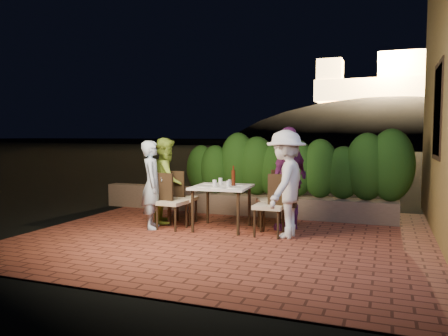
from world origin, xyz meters
The scene contains 31 objects.
ground centered at (0.00, 0.00, -0.02)m, with size 400.00×400.00×0.00m, color black.
terrace_floor centered at (0.00, 0.50, -0.07)m, with size 7.00×6.00×0.15m, color brown.
window_pane centered at (2.82, 1.50, 2.00)m, with size 0.08×1.00×1.40m, color black.
window_frame centered at (2.81, 1.50, 2.00)m, with size 0.06×1.15×1.55m, color black.
planter centered at (0.20, 2.30, 0.20)m, with size 4.20×0.55×0.40m, color brown.
hedge centered at (0.20, 2.30, 0.95)m, with size 4.00×0.70×1.10m, color #1A3D10, non-canonical shape.
parapet centered at (-2.80, 2.30, 0.25)m, with size 2.20×0.30×0.50m, color brown.
hill centered at (2.00, 60.00, -4.00)m, with size 52.00×40.00×22.00m, color black.
fortress centered at (2.00, 60.00, 10.50)m, with size 26.00×8.00×8.00m, color #FFCC7A, non-canonical shape.
dining_table centered at (-0.58, 0.74, 0.38)m, with size 0.95×0.95×0.75m, color white, non-canonical shape.
plate_nw centered at (-0.82, 0.51, 0.76)m, with size 0.22×0.22×0.01m, color white.
plate_sw centered at (-0.90, 0.95, 0.76)m, with size 0.24×0.24×0.01m, color white.
plate_ne centered at (-0.29, 0.52, 0.76)m, with size 0.22×0.22×0.01m, color white.
plate_se centered at (-0.33, 0.97, 0.76)m, with size 0.20×0.20×0.01m, color white.
plate_centre centered at (-0.56, 0.78, 0.76)m, with size 0.20×0.20×0.01m, color white.
plate_front centered at (-0.52, 0.44, 0.76)m, with size 0.24×0.24×0.01m, color white.
glass_nw centered at (-0.65, 0.58, 0.81)m, with size 0.07×0.07×0.12m, color silver.
glass_sw centered at (-0.67, 0.92, 0.81)m, with size 0.07×0.07×0.12m, color silver.
glass_ne centered at (-0.44, 0.66, 0.80)m, with size 0.06×0.06×0.10m, color silver.
glass_se centered at (-0.49, 0.90, 0.80)m, with size 0.06×0.06×0.10m, color silver.
beer_bottle centered at (-0.41, 0.84, 0.92)m, with size 0.07×0.07×0.35m, color #43180B, non-canonical shape.
bowl centered at (-0.63, 1.00, 0.77)m, with size 0.17×0.17×0.04m, color white.
chair_left_front centered at (-1.40, 0.46, 0.48)m, with size 0.45×0.45×0.96m, color black, non-canonical shape.
chair_left_back centered at (-1.42, 0.95, 0.48)m, with size 0.45×0.45×0.96m, color black, non-canonical shape.
chair_right_front centered at (0.31, 0.55, 0.50)m, with size 0.46×0.46×1.00m, color black, non-canonical shape.
chair_right_back centered at (0.23, 1.05, 0.51)m, with size 0.48×0.48×1.03m, color black, non-canonical shape.
diner_blue centered at (-1.74, 0.39, 0.76)m, with size 0.56×0.36×1.52m, color silver.
diner_green centered at (-1.75, 0.93, 0.79)m, with size 0.76×0.59×1.57m, color #9AC33D.
diner_white centered at (0.57, 0.53, 0.85)m, with size 1.10×0.63×1.70m, color silver.
diner_purple centered at (0.51, 1.11, 0.88)m, with size 1.03×0.43×1.76m, color #672262.
parapet_lamp centered at (-2.60, 2.30, 0.57)m, with size 0.10×0.10×0.14m, color orange.
Camera 1 is at (2.06, -6.20, 1.61)m, focal length 35.00 mm.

